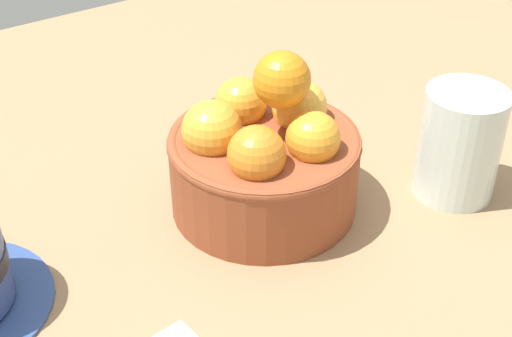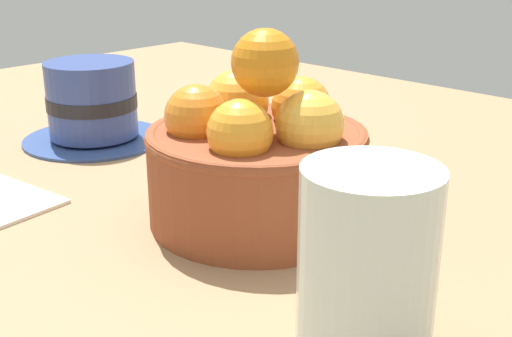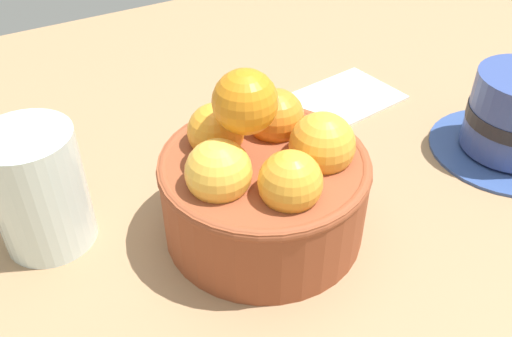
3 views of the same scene
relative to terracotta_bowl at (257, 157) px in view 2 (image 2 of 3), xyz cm
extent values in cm
cube|color=#997551|center=(-0.01, -0.01, -7.08)|extent=(136.38, 99.67, 4.11)
cylinder|color=brown|center=(-0.01, -0.01, -1.51)|extent=(15.94, 15.94, 7.03)
torus|color=brown|center=(-0.01, -0.01, 1.61)|extent=(16.14, 16.14, 1.00)
sphere|color=orange|center=(2.06, -3.76, 3.08)|extent=(4.42, 4.42, 4.42)
sphere|color=#F8B941|center=(4.19, 0.81, 3.08)|extent=(4.75, 4.75, 4.75)
sphere|color=gold|center=(0.51, 4.25, 3.08)|extent=(4.50, 4.50, 4.50)
sphere|color=gold|center=(-3.90, 1.81, 3.08)|extent=(4.98, 4.98, 4.98)
sphere|color=orange|center=(-2.94, -3.14, 3.08)|extent=(4.61, 4.61, 4.61)
sphere|color=orange|center=(1.26, -0.53, 7.13)|extent=(4.64, 4.64, 4.64)
cylinder|color=#324B89|center=(-25.91, 2.74, -4.72)|extent=(14.52, 14.52, 0.60)
cylinder|color=#33478C|center=(-25.91, 2.74, -0.63)|extent=(8.95, 8.95, 7.59)
cylinder|color=black|center=(-25.91, 2.74, -0.90)|extent=(9.11, 9.11, 1.37)
cylinder|color=silver|center=(15.17, -7.77, -0.05)|extent=(7.08, 7.08, 9.95)
camera|label=1|loc=(-29.24, -41.44, 33.90)|focal=51.17mm
camera|label=2|loc=(31.91, -33.16, 15.72)|focal=46.85mm
camera|label=3|loc=(17.07, 27.88, 26.78)|focal=38.68mm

